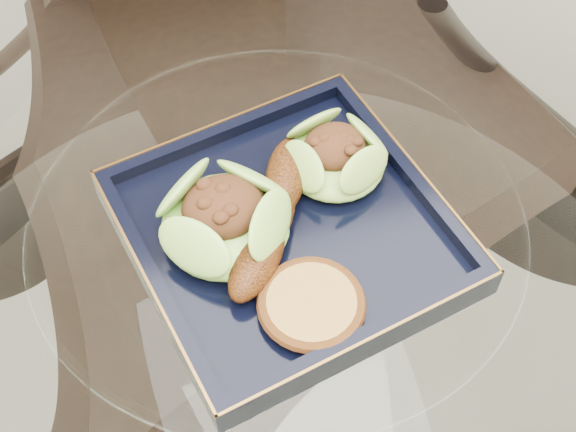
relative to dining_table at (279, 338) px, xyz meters
name	(u,v)px	position (x,y,z in m)	size (l,w,h in m)	color
dining_table	(279,338)	(0.00, 0.00, 0.00)	(1.13, 1.13, 0.77)	white
dining_chair	(251,116)	(0.09, 0.41, -0.10)	(0.42, 0.42, 0.89)	black
navy_plate	(288,235)	(0.01, 0.01, 0.17)	(0.27, 0.27, 0.02)	black
lettuce_wrap_left	(225,221)	(-0.04, 0.02, 0.20)	(0.11, 0.11, 0.04)	#629B2D
lettuce_wrap_right	(335,158)	(0.08, 0.06, 0.20)	(0.09, 0.09, 0.03)	#70A530
roasted_plantain	(272,216)	(0.00, 0.02, 0.20)	(0.17, 0.04, 0.03)	#5B2909
crumb_patty	(311,305)	(0.01, -0.07, 0.19)	(0.08, 0.08, 0.01)	#B37F3B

